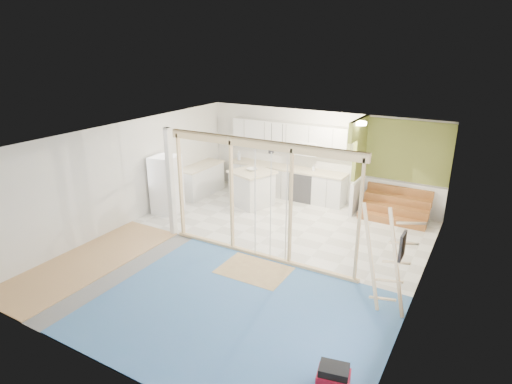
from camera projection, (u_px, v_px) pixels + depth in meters
The scene contains 17 objects.
room at pixel (248, 198), 9.00m from camera, with size 7.01×8.01×2.61m.
floor_overlays at pixel (252, 253), 9.44m from camera, with size 7.00×8.00×0.03m.
stud_frame at pixel (236, 182), 9.02m from camera, with size 4.66×0.14×2.60m.
base_cabinets at pixel (259, 181), 12.78m from camera, with size 4.45×2.24×0.93m.
upper_cabinets at pixel (290, 137), 12.34m from camera, with size 3.60×0.41×0.85m.
green_partition at pixel (387, 182), 11.15m from camera, with size 2.25×1.51×2.60m.
pot_rack at pixel (276, 146), 10.46m from camera, with size 0.52×0.52×0.72m.
sheathing_panel at pixel (394, 288), 5.73m from camera, with size 0.02×4.00×2.60m, color #9D7A55.
electrical_panel at pixel (402, 246), 6.13m from camera, with size 0.04×0.30×0.40m, color #3C3C41.
ceiling_light at pixel (360, 123), 10.38m from camera, with size 0.32×0.32×0.08m, color #FFEABF.
fridge at pixel (167, 185), 11.43m from camera, with size 0.80×0.78×1.58m.
island at pixel (252, 188), 12.03m from camera, with size 1.33×1.33×1.02m.
bowl at pixel (252, 169), 11.88m from camera, with size 0.29×0.29×0.07m, color silver.
soap_bottle_a at pixel (239, 156), 13.24m from camera, with size 0.11×0.11×0.29m, color #B1B7C5.
soap_bottle_b at pixel (314, 168), 12.17m from camera, with size 0.08×0.08×0.18m, color silver.
toolbox at pixel (333, 380), 5.66m from camera, with size 0.49×0.40×0.41m.
ladder at pixel (387, 261), 7.08m from camera, with size 1.03×0.07×1.92m.
Camera 1 is at (4.35, -7.23, 4.43)m, focal length 30.00 mm.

